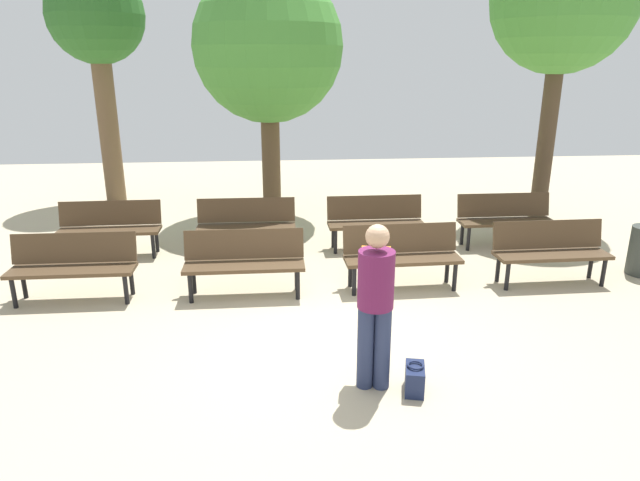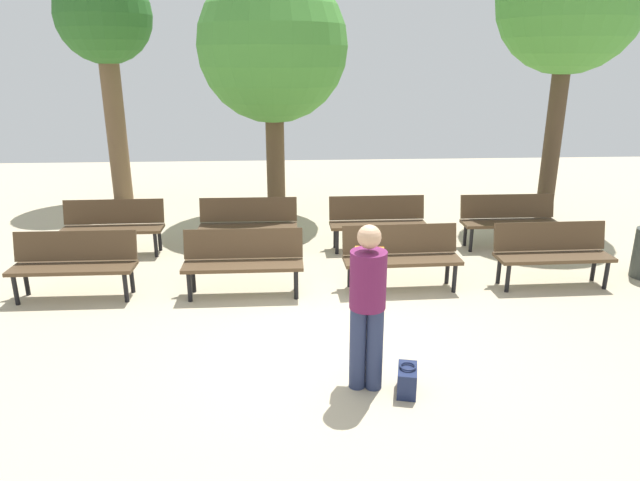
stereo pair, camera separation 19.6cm
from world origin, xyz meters
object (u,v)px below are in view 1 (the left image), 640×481
object	(u,v)px
bench_r1_c2	(375,219)
visitor_with_backpack	(375,297)
bench_r1_c0	(110,225)
tree_2	(563,3)
tree_1	(97,23)
bench_r0_c0	(73,263)
tree_0	(268,48)
bench_r1_c3	(505,216)
bench_r0_c3	(550,248)
handbag	(415,378)
bench_r0_c2	(402,253)
bench_r0_c1	(244,259)
bench_r1_c1	(246,222)

from	to	relation	value
bench_r1_c2	visitor_with_backpack	world-z (taller)	visitor_with_backpack
bench_r1_c0	tree_2	bearing A→B (deg)	10.51
bench_r1_c0	tree_1	world-z (taller)	tree_1
tree_2	visitor_with_backpack	size ratio (longest dim) A/B	3.24
bench_r0_c0	tree_0	xyz separation A→B (m)	(2.62, 4.01, 2.75)
bench_r1_c0	tree_2	distance (m)	8.82
bench_r1_c3	bench_r0_c3	bearing A→B (deg)	-91.47
tree_2	handbag	distance (m)	8.11
tree_0	visitor_with_backpack	bearing A→B (deg)	-81.58
bench_r1_c2	tree_1	size ratio (longest dim) A/B	0.33
bench_r0_c2	bench_r0_c3	distance (m)	2.13
tree_2	visitor_with_backpack	distance (m)	7.85
bench_r0_c2	tree_0	bearing A→B (deg)	112.41
bench_r0_c1	bench_r1_c1	bearing A→B (deg)	91.56
tree_2	bench_r0_c3	bearing A→B (deg)	-113.17
bench_r0_c2	bench_r1_c3	distance (m)	2.74
bench_r1_c3	tree_0	bearing A→B (deg)	149.66
bench_r1_c1	visitor_with_backpack	size ratio (longest dim) A/B	0.97
bench_r0_c1	tree_0	distance (m)	4.90
bench_r1_c1	tree_2	size ratio (longest dim) A/B	0.30
tree_0	tree_2	size ratio (longest dim) A/B	0.88
tree_1	bench_r0_c1	bearing A→B (deg)	-60.83
bench_r1_c1	handbag	size ratio (longest dim) A/B	4.55
tree_1	tree_2	world-z (taller)	tree_2
bench_r0_c1	tree_1	world-z (taller)	tree_1
bench_r0_c0	bench_r1_c3	world-z (taller)	same
bench_r0_c3	bench_r0_c2	bearing A→B (deg)	178.89
bench_r1_c1	bench_r1_c3	xyz separation A→B (m)	(4.37, -0.04, 0.00)
bench_r0_c2	tree_0	xyz separation A→B (m)	(-1.77, 3.97, 2.75)
tree_1	visitor_with_backpack	distance (m)	9.53
bench_r0_c3	bench_r1_c0	distance (m)	6.74
bench_r0_c3	bench_r1_c3	size ratio (longest dim) A/B	1.00
bench_r0_c0	tree_1	bearing A→B (deg)	98.87
bench_r0_c0	bench_r1_c1	bearing A→B (deg)	38.44
tree_2	handbag	bearing A→B (deg)	-124.14
bench_r1_c1	tree_2	world-z (taller)	tree_2
bench_r1_c1	tree_0	size ratio (longest dim) A/B	0.34
bench_r0_c0	handbag	world-z (taller)	bench_r0_c0
bench_r1_c1	bench_r1_c2	size ratio (longest dim) A/B	1.00
bench_r0_c0	bench_r1_c0	distance (m)	1.76
bench_r0_c0	visitor_with_backpack	distance (m)	4.31
bench_r0_c0	visitor_with_backpack	world-z (taller)	visitor_with_backpack
tree_0	handbag	bearing A→B (deg)	-78.55
bench_r1_c3	tree_0	size ratio (longest dim) A/B	0.34
bench_r0_c1	bench_r0_c3	distance (m)	4.29
bench_r1_c3	handbag	world-z (taller)	bench_r1_c3
bench_r0_c3	bench_r1_c0	world-z (taller)	same
visitor_with_backpack	bench_r1_c1	bearing A→B (deg)	-62.05
bench_r1_c3	tree_0	xyz separation A→B (m)	(-3.94, 2.29, 2.75)
bench_r0_c3	bench_r1_c3	xyz separation A→B (m)	(0.04, 1.68, 0.00)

